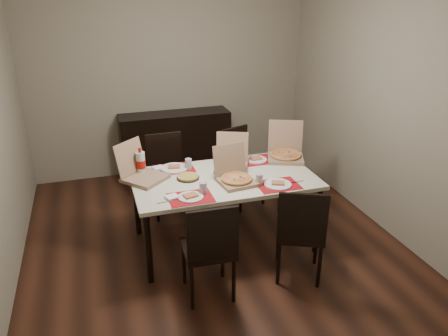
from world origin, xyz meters
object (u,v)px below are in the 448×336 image
Objects in this scene: chair_far_right at (239,163)px; dip_bowl at (224,169)px; chair_near_right at (300,230)px; sideboard at (176,144)px; dining_table at (224,183)px; chair_near_left at (210,247)px; pizza_box_center at (235,177)px; chair_far_left at (167,170)px; soda_bottle at (141,163)px.

dip_bowl is (-0.41, -0.68, 0.25)m from chair_far_right.
dip_bowl is (-0.41, 0.96, 0.25)m from chair_near_right.
chair_near_right reaches higher than sideboard.
sideboard is at bearing 93.44° from dining_table.
chair_near_left is at bearing -95.54° from sideboard.
pizza_box_center reaches higher than dining_table.
chair_far_left is 3.28× the size of soda_bottle.
chair_near_right is at bearing -77.85° from sideboard.
chair_near_left is 1.87m from chair_far_right.
soda_bottle is (-1.24, 1.10, 0.36)m from chair_near_right.
pizza_box_center is 0.32m from dip_bowl.
sideboard is 1.61× the size of chair_far_left.
chair_far_left is 1.00× the size of chair_far_right.
pizza_box_center is at bearing -111.40° from chair_far_right.
chair_far_right is at bearing 63.29° from chair_near_left.
chair_near_right and chair_far_right have the same top height.
chair_near_left is 8.42× the size of dip_bowl.
chair_near_right is at bearing -89.89° from chair_far_right.
pizza_box_center is (-0.39, -1.00, 0.29)m from chair_far_right.
chair_near_right is 1.65m from chair_far_right.
dip_bowl is (0.43, 0.98, 0.25)m from chair_near_left.
dip_bowl is at bearing -9.60° from soda_bottle.
chair_far_right is at bearing 90.11° from chair_near_right.
dining_table is 0.86m from soda_bottle.
dining_table is at bearing 120.51° from chair_near_right.
soda_bottle is (-1.23, -0.54, 0.36)m from chair_far_right.
chair_near_right is at bearing -58.87° from pizza_box_center.
soda_bottle is at bearing 138.26° from chair_near_right.
chair_near_right is 3.28× the size of soda_bottle.
sideboard is 1.19m from chair_far_right.
chair_near_left reaches higher than sideboard.
chair_far_right is (0.58, -1.04, 0.06)m from sideboard.
pizza_box_center is at bearing -86.36° from dip_bowl.
dining_table is 1.94× the size of chair_near_left.
chair_near_right is at bearing -41.74° from soda_bottle.
dining_table is at bearing -118.24° from chair_far_right.
dining_table is 4.37× the size of pizza_box_center.
chair_far_right is (-0.00, 1.65, 0.00)m from chair_near_right.
dip_bowl is (0.17, -1.73, 0.31)m from sideboard.
chair_near_right reaches higher than dip_bowl.
sideboard is at bearing 118.94° from chair_far_right.
pizza_box_center reaches higher than chair_far_left.
sideboard is 2.08m from pizza_box_center.
sideboard is 5.28× the size of soda_bottle.
chair_near_left is at bearing -115.03° from dining_table.
sideboard is 1.77m from soda_bottle.
pizza_box_center is at bearing -84.81° from sideboard.
chair_near_left reaches higher than dining_table.
soda_bottle reaches higher than chair_far_left.
pizza_box_center is at bearing 121.13° from chair_near_right.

